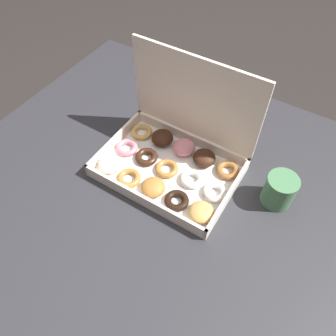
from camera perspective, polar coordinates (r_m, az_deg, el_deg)
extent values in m
plane|color=#2D2826|center=(1.51, 0.23, -21.01)|extent=(8.00, 8.00, 0.00)
cube|color=#2D2D33|center=(0.84, 0.38, -6.23)|extent=(1.19, 1.02, 0.03)
cylinder|color=#2D2D33|center=(1.58, -7.88, 7.82)|extent=(0.06, 0.06, 0.72)
cube|color=white|center=(0.88, 0.00, -0.55)|extent=(0.36, 0.25, 0.01)
cube|color=silver|center=(0.81, -4.53, -5.47)|extent=(0.36, 0.01, 0.03)
cube|color=silver|center=(0.93, 3.92, 5.19)|extent=(0.36, 0.01, 0.03)
cube|color=silver|center=(0.93, -9.21, 4.69)|extent=(0.01, 0.25, 0.03)
cube|color=silver|center=(0.82, 10.48, -4.81)|extent=(0.01, 0.25, 0.03)
cube|color=silver|center=(0.84, 4.70, 11.93)|extent=(0.36, 0.01, 0.24)
ellipsoid|color=white|center=(0.88, -10.34, 0.51)|extent=(0.06, 0.06, 0.03)
torus|color=#B77A38|center=(0.86, -6.80, -1.76)|extent=(0.06, 0.06, 0.02)
ellipsoid|color=#B77A38|center=(0.83, -2.62, -3.37)|extent=(0.06, 0.06, 0.03)
torus|color=black|center=(0.81, 1.41, -5.82)|extent=(0.06, 0.06, 0.02)
ellipsoid|color=tan|center=(0.79, 5.78, -7.67)|extent=(0.06, 0.06, 0.03)
torus|color=pink|center=(0.92, -7.17, 3.53)|extent=(0.06, 0.06, 0.02)
torus|color=#381E11|center=(0.90, -3.78, 1.93)|extent=(0.06, 0.06, 0.02)
torus|color=#B77A38|center=(0.87, -0.23, -0.12)|extent=(0.06, 0.06, 0.02)
torus|color=white|center=(0.85, 4.14, -1.91)|extent=(0.06, 0.06, 0.02)
torus|color=white|center=(0.83, 8.11, -4.17)|extent=(0.06, 0.06, 0.02)
torus|color=tan|center=(0.96, -4.61, 6.26)|extent=(0.06, 0.06, 0.02)
ellipsoid|color=#381E11|center=(0.93, -1.03, 5.28)|extent=(0.06, 0.06, 0.04)
ellipsoid|color=pink|center=(0.91, 2.76, 3.65)|extent=(0.06, 0.06, 0.04)
ellipsoid|color=#381E11|center=(0.89, 6.30, 1.77)|extent=(0.06, 0.06, 0.03)
torus|color=#9E6633|center=(0.88, 10.32, -0.40)|extent=(0.06, 0.06, 0.02)
cylinder|color=#4C8456|center=(0.84, 18.83, -3.69)|extent=(0.08, 0.08, 0.08)
cylinder|color=black|center=(0.81, 19.51, -2.16)|extent=(0.06, 0.06, 0.01)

